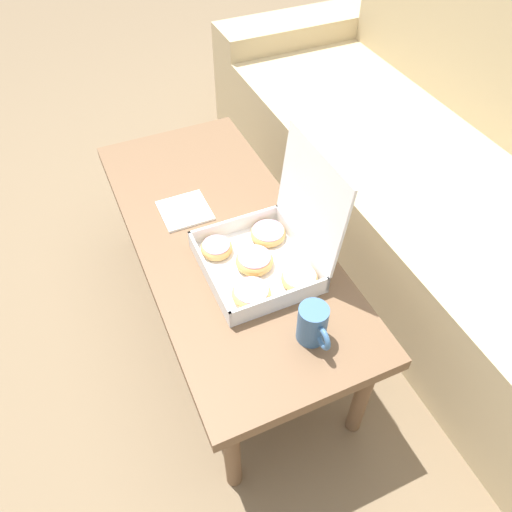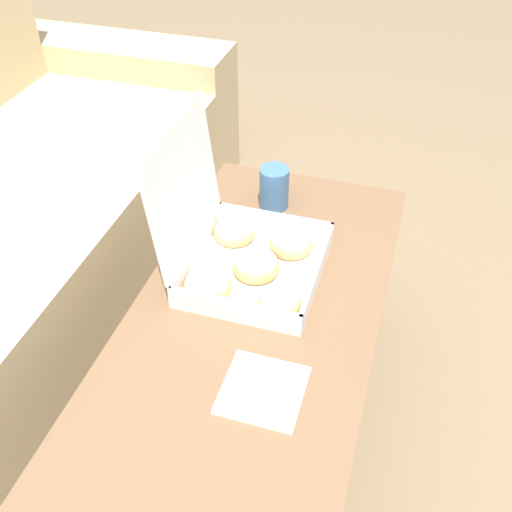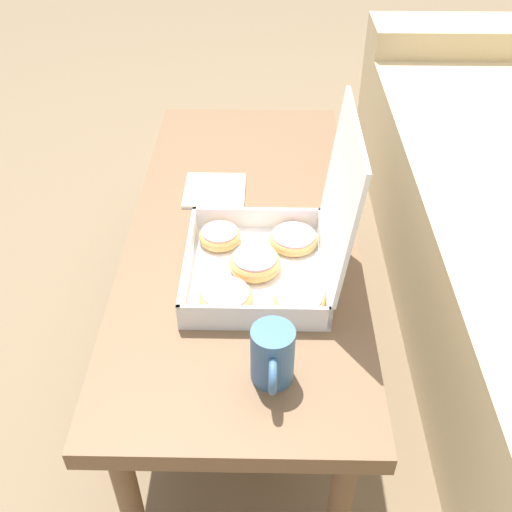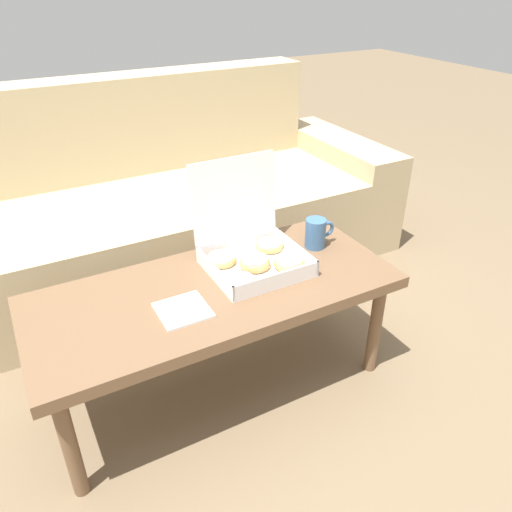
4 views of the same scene
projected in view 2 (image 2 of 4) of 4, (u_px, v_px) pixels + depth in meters
The scene contains 5 objects.
ground_plane at pixel (216, 437), 1.50m from camera, with size 12.00×12.00×0.00m, color #756047.
coffee_table at pixel (248, 344), 1.24m from camera, with size 1.18×0.51×0.42m.
pastry_box at pixel (243, 251), 1.31m from camera, with size 0.31×0.32×0.34m.
coffee_mug at pixel (274, 187), 1.50m from camera, with size 0.12×0.07×0.11m.
napkin_stack at pixel (263, 390), 1.09m from camera, with size 0.15×0.15×0.01m.
Camera 2 is at (-0.78, -0.34, 1.32)m, focal length 42.00 mm.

